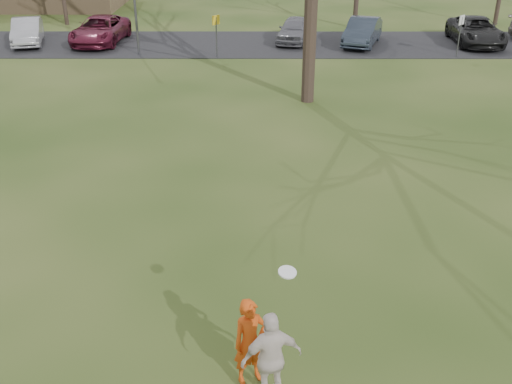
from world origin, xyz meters
TOP-DOWN VIEW (x-y plane):
  - ground at (0.00, 0.00)m, footprint 120.00×120.00m
  - parking_strip at (0.00, 25.00)m, footprint 62.00×6.50m
  - player_defender at (-0.08, 0.01)m, footprint 0.68×0.59m
  - car_1 at (-12.44, 24.89)m, footprint 2.44×4.33m
  - car_2 at (-8.55, 25.13)m, footprint 2.64×5.19m
  - car_4 at (2.09, 25.40)m, footprint 2.49×4.22m
  - car_5 at (5.68, 24.73)m, footprint 2.81×4.51m
  - car_6 at (11.87, 24.98)m, footprint 2.60×5.14m
  - catching_play at (0.25, -0.60)m, footprint 1.03×0.68m
  - sign_yellow at (-2.00, 22.00)m, footprint 0.35×0.35m
  - sign_white at (10.00, 22.00)m, footprint 0.35×0.35m

SIDE VIEW (x-z plane):
  - ground at x=0.00m, z-range 0.00..0.00m
  - parking_strip at x=0.00m, z-range 0.00..0.04m
  - car_4 at x=2.09m, z-range 0.04..1.39m
  - car_1 at x=-12.44m, z-range 0.04..1.39m
  - car_6 at x=11.87m, z-range 0.04..1.43m
  - car_5 at x=5.68m, z-range 0.04..1.44m
  - car_2 at x=-8.55m, z-range 0.04..1.45m
  - player_defender at x=-0.08m, z-range 0.00..1.58m
  - catching_play at x=0.25m, z-range -0.12..2.15m
  - sign_yellow at x=-2.00m, z-range 0.41..2.49m
  - sign_white at x=10.00m, z-range 0.41..2.49m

